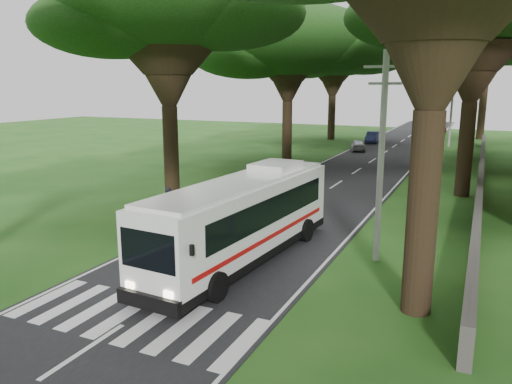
{
  "coord_description": "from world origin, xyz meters",
  "views": [
    {
      "loc": [
        8.93,
        -12.85,
        6.78
      ],
      "look_at": [
        0.16,
        6.36,
        2.2
      ],
      "focal_mm": 35.0,
      "sensor_mm": 36.0,
      "label": 1
    }
  ],
  "objects_px": {
    "coach_bus": "(244,217)",
    "distant_car_b": "(373,137)",
    "pole_far": "(452,109)",
    "distant_car_a": "(358,145)",
    "pedestrian": "(169,205)",
    "pole_mid": "(434,120)",
    "distant_car_c": "(436,127)",
    "pole_near": "(381,155)"
  },
  "relations": [
    {
      "from": "pole_far",
      "to": "distant_car_a",
      "type": "relative_size",
      "value": 2.27
    },
    {
      "from": "pole_far",
      "to": "pedestrian",
      "type": "xyz_separation_m",
      "value": [
        -10.51,
        -38.71,
        -3.29
      ]
    },
    {
      "from": "pole_near",
      "to": "distant_car_c",
      "type": "xyz_separation_m",
      "value": [
        -2.77,
        56.49,
        -3.41
      ]
    },
    {
      "from": "pole_mid",
      "to": "pole_far",
      "type": "bearing_deg",
      "value": 90.0
    },
    {
      "from": "coach_bus",
      "to": "pole_near",
      "type": "bearing_deg",
      "value": 29.04
    },
    {
      "from": "distant_car_b",
      "to": "coach_bus",
      "type": "bearing_deg",
      "value": -88.99
    },
    {
      "from": "distant_car_a",
      "to": "distant_car_b",
      "type": "bearing_deg",
      "value": -105.77
    },
    {
      "from": "pole_mid",
      "to": "distant_car_c",
      "type": "relative_size",
      "value": 1.57
    },
    {
      "from": "coach_bus",
      "to": "distant_car_b",
      "type": "relative_size",
      "value": 2.91
    },
    {
      "from": "distant_car_b",
      "to": "distant_car_c",
      "type": "bearing_deg",
      "value": 66.17
    },
    {
      "from": "pedestrian",
      "to": "distant_car_a",
      "type": "bearing_deg",
      "value": 7.84
    },
    {
      "from": "pole_mid",
      "to": "pole_far",
      "type": "distance_m",
      "value": 20.0
    },
    {
      "from": "distant_car_b",
      "to": "pedestrian",
      "type": "relative_size",
      "value": 2.17
    },
    {
      "from": "coach_bus",
      "to": "distant_car_b",
      "type": "xyz_separation_m",
      "value": [
        -3.8,
        42.68,
        -1.09
      ]
    },
    {
      "from": "distant_car_a",
      "to": "pedestrian",
      "type": "height_order",
      "value": "pedestrian"
    },
    {
      "from": "coach_bus",
      "to": "pole_far",
      "type": "bearing_deg",
      "value": 88.06
    },
    {
      "from": "coach_bus",
      "to": "distant_car_c",
      "type": "distance_m",
      "value": 58.68
    },
    {
      "from": "distant_car_a",
      "to": "distant_car_c",
      "type": "relative_size",
      "value": 0.69
    },
    {
      "from": "pole_far",
      "to": "distant_car_b",
      "type": "height_order",
      "value": "pole_far"
    },
    {
      "from": "pole_near",
      "to": "coach_bus",
      "type": "xyz_separation_m",
      "value": [
        -4.7,
        -2.15,
        -2.43
      ]
    },
    {
      "from": "coach_bus",
      "to": "distant_car_c",
      "type": "bearing_deg",
      "value": 92.54
    },
    {
      "from": "distant_car_b",
      "to": "pedestrian",
      "type": "height_order",
      "value": "pedestrian"
    },
    {
      "from": "pole_near",
      "to": "pole_far",
      "type": "height_order",
      "value": "same"
    },
    {
      "from": "pedestrian",
      "to": "distant_car_c",
      "type": "bearing_deg",
      "value": 3.89
    },
    {
      "from": "pole_mid",
      "to": "pedestrian",
      "type": "xyz_separation_m",
      "value": [
        -10.51,
        -18.71,
        -3.29
      ]
    },
    {
      "from": "distant_car_b",
      "to": "pole_near",
      "type": "bearing_deg",
      "value": -82.23
    },
    {
      "from": "distant_car_a",
      "to": "pedestrian",
      "type": "distance_m",
      "value": 31.08
    },
    {
      "from": "distant_car_a",
      "to": "coach_bus",
      "type": "bearing_deg",
      "value": 79.02
    },
    {
      "from": "pole_far",
      "to": "coach_bus",
      "type": "bearing_deg",
      "value": -96.36
    },
    {
      "from": "pole_mid",
      "to": "distant_car_b",
      "type": "relative_size",
      "value": 2.08
    },
    {
      "from": "pole_far",
      "to": "distant_car_a",
      "type": "bearing_deg",
      "value": -137.23
    },
    {
      "from": "pole_mid",
      "to": "coach_bus",
      "type": "height_order",
      "value": "pole_mid"
    },
    {
      "from": "pole_near",
      "to": "pole_mid",
      "type": "relative_size",
      "value": 1.0
    },
    {
      "from": "coach_bus",
      "to": "distant_car_b",
      "type": "height_order",
      "value": "coach_bus"
    },
    {
      "from": "distant_car_a",
      "to": "distant_car_b",
      "type": "relative_size",
      "value": 0.92
    },
    {
      "from": "coach_bus",
      "to": "distant_car_a",
      "type": "bearing_deg",
      "value": 100.43
    },
    {
      "from": "pole_near",
      "to": "distant_car_b",
      "type": "relative_size",
      "value": 2.08
    },
    {
      "from": "pole_mid",
      "to": "pedestrian",
      "type": "bearing_deg",
      "value": -119.33
    },
    {
      "from": "distant_car_a",
      "to": "pole_near",
      "type": "bearing_deg",
      "value": 87.45
    },
    {
      "from": "pole_near",
      "to": "coach_bus",
      "type": "distance_m",
      "value": 5.71
    },
    {
      "from": "distant_car_c",
      "to": "pedestrian",
      "type": "xyz_separation_m",
      "value": [
        -7.74,
        -55.19,
        0.12
      ]
    },
    {
      "from": "distant_car_c",
      "to": "distant_car_b",
      "type": "bearing_deg",
      "value": 54.84
    }
  ]
}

